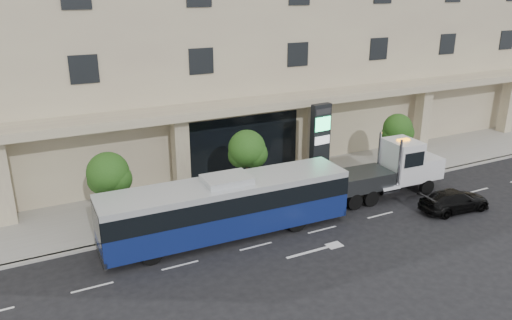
{
  "coord_description": "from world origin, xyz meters",
  "views": [
    {
      "loc": [
        -14.09,
        -21.36,
        12.45
      ],
      "look_at": [
        -2.22,
        2.0,
        3.24
      ],
      "focal_mm": 35.0,
      "sensor_mm": 36.0,
      "label": 1
    }
  ],
  "objects_px": {
    "city_bus": "(227,206)",
    "black_sedan": "(454,200)",
    "signage_pylon": "(320,144)",
    "tow_truck": "(391,171)"
  },
  "relations": [
    {
      "from": "city_bus",
      "to": "signage_pylon",
      "type": "xyz_separation_m",
      "value": [
        8.14,
        3.68,
        1.16
      ]
    },
    {
      "from": "tow_truck",
      "to": "black_sedan",
      "type": "height_order",
      "value": "tow_truck"
    },
    {
      "from": "tow_truck",
      "to": "signage_pylon",
      "type": "relative_size",
      "value": 1.62
    },
    {
      "from": "city_bus",
      "to": "black_sedan",
      "type": "relative_size",
      "value": 3.02
    },
    {
      "from": "city_bus",
      "to": "tow_truck",
      "type": "bearing_deg",
      "value": 3.29
    },
    {
      "from": "black_sedan",
      "to": "signage_pylon",
      "type": "xyz_separation_m",
      "value": [
        -4.85,
        6.87,
        2.22
      ]
    },
    {
      "from": "black_sedan",
      "to": "signage_pylon",
      "type": "relative_size",
      "value": 0.82
    },
    {
      "from": "black_sedan",
      "to": "city_bus",
      "type": "bearing_deg",
      "value": 81.17
    },
    {
      "from": "city_bus",
      "to": "signage_pylon",
      "type": "distance_m",
      "value": 9.01
    },
    {
      "from": "city_bus",
      "to": "tow_truck",
      "type": "distance_m",
      "value": 11.2
    }
  ]
}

